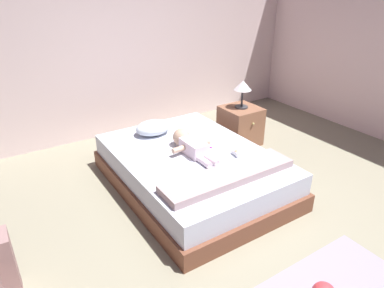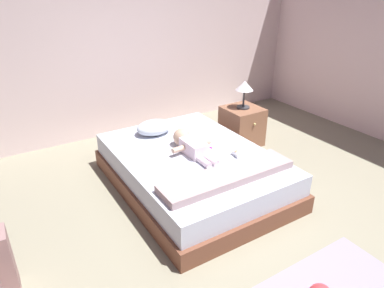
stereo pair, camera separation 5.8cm
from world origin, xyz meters
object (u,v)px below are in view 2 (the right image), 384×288
Objects in this scene: pillow at (154,127)px; toothbrush at (205,146)px; lamp at (244,88)px; bed at (192,170)px; nightstand at (242,126)px; baby at (190,144)px; baby_bottle at (236,153)px.

toothbrush is (0.30, -0.59, -0.07)m from pillow.
bed is at bearing -153.61° from lamp.
toothbrush is at bearing -151.34° from nightstand.
bed is at bearing -153.62° from nightstand.
baby is at bearing -155.52° from lamp.
lamp is at bearing 24.48° from baby.
toothbrush is at bearing 113.75° from baby_bottle.
toothbrush is at bearing -0.51° from baby.
baby is at bearing -78.38° from pillow.
pillow is at bearing 176.05° from nightstand.
baby is 1.24m from nightstand.
lamp is (0.92, 0.51, 0.37)m from toothbrush.
lamp is at bearing 28.66° from toothbrush.
baby is at bearing 134.12° from baby_bottle.
baby reaches higher than pillow.
baby_bottle is (0.34, -0.29, 0.23)m from bed.
lamp is at bearing 47.50° from baby_bottle.
pillow is at bearing 176.05° from lamp.
baby is 1.25m from lamp.
pillow is 0.67m from toothbrush.
pillow is at bearing 101.62° from baby.
baby is at bearing 83.37° from bed.
lamp is (1.11, 0.50, 0.30)m from baby.
toothbrush is at bearing -151.34° from lamp.
nightstand is 1.16m from baby_bottle.
toothbrush is 0.42× the size of lamp.
baby is 1.90× the size of lamp.
bed is at bearing 138.91° from baby_bottle.
toothbrush is (0.18, -0.00, -0.07)m from baby.
baby_bottle reaches higher than bed.
bed is 17.29× the size of baby_bottle.
bed is 4.95× the size of pillow.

